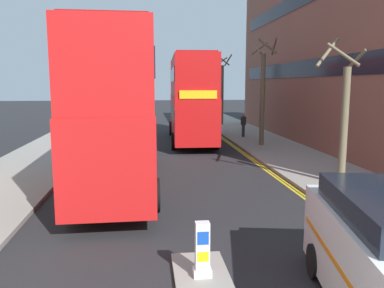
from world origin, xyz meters
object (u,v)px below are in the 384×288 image
at_px(double_decker_bus_away, 117,106).
at_px(pedestrian_far, 243,125).
at_px(double_decker_bus_oncoming, 191,96).
at_px(keep_left_bollard, 202,252).

bearing_deg(double_decker_bus_away, pedestrian_far, 56.76).
bearing_deg(pedestrian_far, double_decker_bus_away, -123.24).
bearing_deg(double_decker_bus_oncoming, pedestrian_far, 12.31).
distance_m(keep_left_bollard, double_decker_bus_away, 8.38).
xyz_separation_m(keep_left_bollard, pedestrian_far, (5.73, 19.73, 0.38)).
bearing_deg(double_decker_bus_away, keep_left_bollard, -74.51).
xyz_separation_m(double_decker_bus_oncoming, pedestrian_far, (3.82, 0.83, -2.04)).
height_order(double_decker_bus_oncoming, pedestrian_far, double_decker_bus_oncoming).
bearing_deg(keep_left_bollard, double_decker_bus_oncoming, 84.25).
distance_m(double_decker_bus_away, double_decker_bus_oncoming, 11.88).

